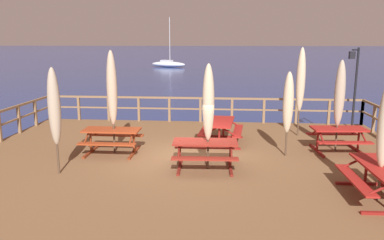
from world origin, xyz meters
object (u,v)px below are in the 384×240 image
picnic_table_front_right (205,149)px  picnic_table_back_right (221,127)px  sailboat_distant (168,64)px  patio_umbrella_short_back (340,94)px  patio_umbrella_tall_front (288,103)px  patio_umbrella_tall_back_left (301,80)px  patio_umbrella_short_front (208,103)px  lamp_post_hooked (354,76)px  picnic_table_mid_centre (112,136)px  picnic_table_back_left (381,175)px  patio_umbrella_short_mid (54,107)px  picnic_table_mid_left (338,135)px  patio_umbrella_tall_mid_right (112,89)px

picnic_table_front_right → picnic_table_back_right: size_ratio=0.91×
sailboat_distant → patio_umbrella_short_back: bearing=-75.5°
patio_umbrella_short_back → sailboat_distant: 50.20m
patio_umbrella_tall_front → patio_umbrella_tall_back_left: size_ratio=0.80×
picnic_table_back_right → patio_umbrella_short_front: (-0.35, -2.76, 1.28)m
patio_umbrella_short_back → lamp_post_hooked: 3.61m
patio_umbrella_tall_front → sailboat_distant: size_ratio=0.33×
sailboat_distant → patio_umbrella_short_front: bearing=-80.4°
sailboat_distant → picnic_table_mid_centre: bearing=-83.7°
picnic_table_mid_centre → patio_umbrella_tall_front: (5.38, 0.15, 1.08)m
picnic_table_mid_centre → lamp_post_hooked: lamp_post_hooked is taller
patio_umbrella_short_front → patio_umbrella_short_back: bearing=27.5°
picnic_table_back_left → patio_umbrella_short_mid: size_ratio=0.72×
picnic_table_front_right → patio_umbrella_tall_front: size_ratio=0.70×
picnic_table_mid_left → patio_umbrella_tall_back_left: bearing=113.4°
lamp_post_hooked → picnic_table_mid_centre: bearing=-154.2°
picnic_table_mid_left → picnic_table_front_right: bearing=-154.8°
picnic_table_back_right → sailboat_distant: size_ratio=0.26×
picnic_table_mid_left → lamp_post_hooked: bearing=66.8°
patio_umbrella_tall_mid_right → sailboat_distant: 49.71m
picnic_table_front_right → picnic_table_back_right: 2.73m
picnic_table_back_left → patio_umbrella_tall_back_left: 5.96m
patio_umbrella_short_back → picnic_table_back_left: bearing=-91.5°
patio_umbrella_short_mid → patio_umbrella_short_back: bearing=19.5°
patio_umbrella_tall_front → patio_umbrella_short_mid: bearing=-161.3°
patio_umbrella_short_front → patio_umbrella_tall_back_left: patio_umbrella_tall_back_left is taller
picnic_table_back_left → patio_umbrella_tall_mid_right: (-6.90, 3.00, 1.47)m
patio_umbrella_tall_mid_right → patio_umbrella_short_mid: patio_umbrella_tall_mid_right is taller
patio_umbrella_tall_front → picnic_table_mid_centre: bearing=-178.4°
patio_umbrella_tall_back_left → picnic_table_front_right: bearing=-129.4°
patio_umbrella_short_back → patio_umbrella_tall_front: (-1.67, -0.68, -0.20)m
picnic_table_mid_centre → patio_umbrella_short_mid: size_ratio=0.62×
picnic_table_front_right → picnic_table_back_right: (0.43, 2.69, 0.00)m
picnic_table_mid_left → patio_umbrella_tall_back_left: 2.66m
picnic_table_back_left → picnic_table_mid_centre: bearing=157.0°
picnic_table_mid_left → patio_umbrella_tall_mid_right: 7.23m
patio_umbrella_short_back → patio_umbrella_tall_front: 1.82m
picnic_table_mid_centre → picnic_table_back_left: bearing=-23.0°
picnic_table_back_right → sailboat_distant: bearing=100.5°
picnic_table_front_right → lamp_post_hooked: (5.56, 5.30, 1.56)m
sailboat_distant → patio_umbrella_tall_back_left: bearing=-75.9°
patio_umbrella_tall_back_left → patio_umbrella_short_front: bearing=-128.3°
patio_umbrella_tall_mid_right → patio_umbrella_tall_back_left: (6.17, 2.72, 0.03)m
patio_umbrella_short_back → patio_umbrella_tall_back_left: size_ratio=0.89×
picnic_table_mid_centre → patio_umbrella_tall_front: bearing=1.6°
patio_umbrella_short_front → patio_umbrella_tall_mid_right: patio_umbrella_tall_mid_right is taller
picnic_table_mid_left → patio_umbrella_short_mid: 8.51m
patio_umbrella_tall_mid_right → patio_umbrella_tall_back_left: bearing=23.8°
patio_umbrella_tall_mid_right → patio_umbrella_tall_front: patio_umbrella_tall_mid_right is taller
picnic_table_mid_left → patio_umbrella_tall_mid_right: patio_umbrella_tall_mid_right is taller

